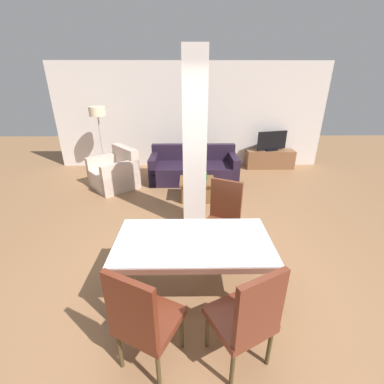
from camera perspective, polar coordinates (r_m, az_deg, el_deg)
The scene contains 14 objects.
ground_plane at distance 3.20m, azimuth 0.24°, elevation -21.46°, with size 18.00×18.00×0.00m, color #906643.
back_wall at distance 7.17m, azimuth -0.46°, elevation 16.41°, with size 7.20×0.09×2.70m.
divider_pillar at distance 3.99m, azimuth 0.56°, elevation 10.45°, with size 0.36×0.36×2.70m.
dining_table at distance 2.81m, azimuth 0.27°, elevation -13.05°, with size 1.65×0.89×0.73m.
dining_chair_near_left at distance 2.26m, azimuth -10.90°, elevation -25.82°, with size 0.62×0.62×1.05m.
dining_chair_near_right at distance 2.28m, azimuth 12.15°, elevation -25.42°, with size 0.62×0.62×1.05m.
dining_chair_far_right at distance 3.52m, azimuth 6.74°, elevation -5.41°, with size 0.62×0.62×1.05m.
sofa at distance 6.23m, azimuth 0.38°, elevation 5.13°, with size 2.05×0.95×0.81m.
armchair at distance 6.08m, azimuth -16.67°, elevation 3.87°, with size 1.25×1.26×0.88m.
coffee_table at distance 5.22m, azimuth 1.11°, elevation 0.61°, with size 0.69×0.57×0.42m.
bottle at distance 5.11m, azimuth 2.93°, elevation 3.55°, with size 0.08×0.08×0.22m.
tv_stand at distance 7.47m, azimuth 16.88°, elevation 7.03°, with size 1.28×0.40×0.49m.
tv_screen at distance 7.35m, azimuth 17.34°, elevation 10.73°, with size 0.83×0.29×0.52m.
floor_lamp at distance 6.88m, azimuth -20.15°, elevation 15.30°, with size 0.39×0.39×1.67m.
Camera 1 is at (-0.04, -2.25, 2.27)m, focal length 24.00 mm.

